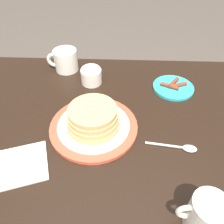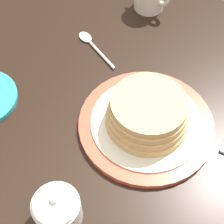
{
  "view_description": "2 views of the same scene",
  "coord_description": "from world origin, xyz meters",
  "px_view_note": "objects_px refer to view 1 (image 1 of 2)",
  "views": [
    {
      "loc": [
        -0.05,
        0.44,
        1.22
      ],
      "look_at": [
        -0.03,
        -0.05,
        0.75
      ],
      "focal_mm": 35.0,
      "sensor_mm": 36.0,
      "label": 1
    },
    {
      "loc": [
        0.26,
        -0.31,
        1.3
      ],
      "look_at": [
        -0.03,
        -0.05,
        0.75
      ],
      "focal_mm": 55.0,
      "sensor_mm": 36.0,
      "label": 2
    }
  ],
  "objects_px": {
    "creamer_pitcher": "(207,214)",
    "sugar_bowl": "(91,74)",
    "napkin": "(11,168)",
    "spoon": "(180,147)",
    "pancake_plate": "(93,121)",
    "coffee_mug": "(65,60)",
    "side_plate_bacon": "(173,87)"
  },
  "relations": [
    {
      "from": "creamer_pitcher",
      "to": "sugar_bowl",
      "type": "xyz_separation_m",
      "value": [
        0.29,
        -0.51,
        -0.01
      ]
    },
    {
      "from": "sugar_bowl",
      "to": "napkin",
      "type": "bearing_deg",
      "value": 66.43
    },
    {
      "from": "sugar_bowl",
      "to": "spoon",
      "type": "height_order",
      "value": "sugar_bowl"
    },
    {
      "from": "creamer_pitcher",
      "to": "napkin",
      "type": "height_order",
      "value": "creamer_pitcher"
    },
    {
      "from": "spoon",
      "to": "napkin",
      "type": "bearing_deg",
      "value": 10.57
    },
    {
      "from": "pancake_plate",
      "to": "sugar_bowl",
      "type": "height_order",
      "value": "sugar_bowl"
    },
    {
      "from": "pancake_plate",
      "to": "napkin",
      "type": "relative_size",
      "value": 1.24
    },
    {
      "from": "coffee_mug",
      "to": "spoon",
      "type": "bearing_deg",
      "value": 135.46
    },
    {
      "from": "spoon",
      "to": "pancake_plate",
      "type": "bearing_deg",
      "value": -14.78
    },
    {
      "from": "side_plate_bacon",
      "to": "coffee_mug",
      "type": "relative_size",
      "value": 1.2
    },
    {
      "from": "pancake_plate",
      "to": "spoon",
      "type": "height_order",
      "value": "pancake_plate"
    },
    {
      "from": "creamer_pitcher",
      "to": "napkin",
      "type": "bearing_deg",
      "value": -14.17
    },
    {
      "from": "sugar_bowl",
      "to": "coffee_mug",
      "type": "bearing_deg",
      "value": -37.64
    },
    {
      "from": "pancake_plate",
      "to": "side_plate_bacon",
      "type": "bearing_deg",
      "value": -142.47
    },
    {
      "from": "napkin",
      "to": "pancake_plate",
      "type": "bearing_deg",
      "value": -143.24
    },
    {
      "from": "side_plate_bacon",
      "to": "spoon",
      "type": "distance_m",
      "value": 0.28
    },
    {
      "from": "napkin",
      "to": "creamer_pitcher",
      "type": "bearing_deg",
      "value": 165.83
    },
    {
      "from": "coffee_mug",
      "to": "sugar_bowl",
      "type": "relative_size",
      "value": 1.54
    },
    {
      "from": "creamer_pitcher",
      "to": "napkin",
      "type": "xyz_separation_m",
      "value": [
        0.46,
        -0.12,
        -0.04
      ]
    },
    {
      "from": "side_plate_bacon",
      "to": "napkin",
      "type": "distance_m",
      "value": 0.6
    },
    {
      "from": "pancake_plate",
      "to": "creamer_pitcher",
      "type": "height_order",
      "value": "creamer_pitcher"
    },
    {
      "from": "napkin",
      "to": "spoon",
      "type": "height_order",
      "value": "spoon"
    },
    {
      "from": "pancake_plate",
      "to": "side_plate_bacon",
      "type": "height_order",
      "value": "pancake_plate"
    },
    {
      "from": "creamer_pitcher",
      "to": "sugar_bowl",
      "type": "relative_size",
      "value": 1.44
    },
    {
      "from": "pancake_plate",
      "to": "sugar_bowl",
      "type": "distance_m",
      "value": 0.24
    },
    {
      "from": "creamer_pitcher",
      "to": "spoon",
      "type": "bearing_deg",
      "value": -88.06
    },
    {
      "from": "side_plate_bacon",
      "to": "spoon",
      "type": "xyz_separation_m",
      "value": [
        0.02,
        0.28,
        -0.0
      ]
    },
    {
      "from": "side_plate_bacon",
      "to": "sugar_bowl",
      "type": "distance_m",
      "value": 0.31
    },
    {
      "from": "sugar_bowl",
      "to": "napkin",
      "type": "relative_size",
      "value": 0.38
    },
    {
      "from": "spoon",
      "to": "sugar_bowl",
      "type": "bearing_deg",
      "value": -46.96
    },
    {
      "from": "sugar_bowl",
      "to": "creamer_pitcher",
      "type": "bearing_deg",
      "value": 119.94
    },
    {
      "from": "pancake_plate",
      "to": "spoon",
      "type": "distance_m",
      "value": 0.26
    }
  ]
}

